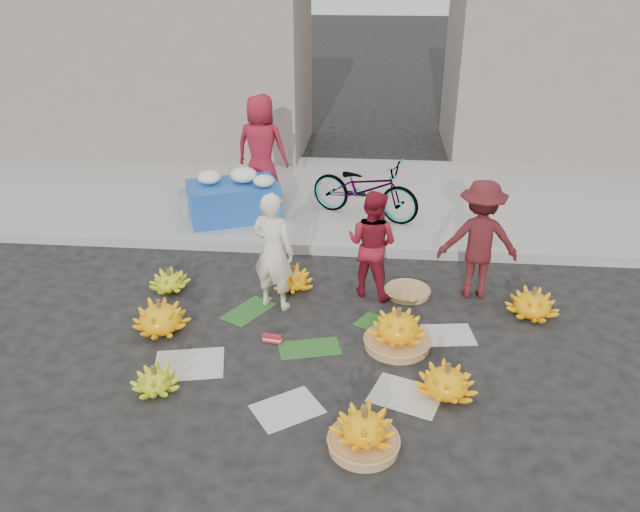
# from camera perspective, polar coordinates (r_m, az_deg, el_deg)

# --- Properties ---
(ground) EXTENTS (80.00, 80.00, 0.00)m
(ground) POSITION_cam_1_polar(r_m,az_deg,el_deg) (6.88, 0.06, -7.56)
(ground) COLOR black
(ground) RESTS_ON ground
(curb) EXTENTS (40.00, 0.25, 0.15)m
(curb) POSITION_cam_1_polar(r_m,az_deg,el_deg) (8.76, 1.37, 0.78)
(curb) COLOR gray
(curb) RESTS_ON ground
(sidewalk) EXTENTS (40.00, 4.00, 0.12)m
(sidewalk) POSITION_cam_1_polar(r_m,az_deg,el_deg) (10.70, 2.17, 5.47)
(sidewalk) COLOR gray
(sidewalk) RESTS_ON ground
(building_left) EXTENTS (6.00, 3.00, 4.00)m
(building_left) POSITION_cam_1_polar(r_m,az_deg,el_deg) (13.80, -14.59, 17.66)
(building_left) COLOR gray
(building_left) RESTS_ON sidewalk
(building_right) EXTENTS (5.00, 3.00, 5.00)m
(building_right) POSITION_cam_1_polar(r_m,az_deg,el_deg) (14.05, 22.99, 18.73)
(building_right) COLOR gray
(building_right) RESTS_ON sidewalk
(newspaper_scatter) EXTENTS (3.20, 1.80, 0.00)m
(newspaper_scatter) POSITION_cam_1_polar(r_m,az_deg,el_deg) (6.23, -0.63, -11.58)
(newspaper_scatter) COLOR beige
(newspaper_scatter) RESTS_ON ground
(banana_leaves) EXTENTS (2.00, 1.00, 0.00)m
(banana_leaves) POSITION_cam_1_polar(r_m,az_deg,el_deg) (7.05, -0.61, -6.60)
(banana_leaves) COLOR #1D521B
(banana_leaves) RESTS_ON ground
(banana_bunch_0) EXTENTS (0.81, 0.81, 0.40)m
(banana_bunch_0) POSITION_cam_1_polar(r_m,az_deg,el_deg) (7.14, -14.40, -5.44)
(banana_bunch_0) COLOR #FFB20C
(banana_bunch_0) RESTS_ON ground
(banana_bunch_1) EXTENTS (0.50, 0.50, 0.28)m
(banana_bunch_1) POSITION_cam_1_polar(r_m,az_deg,el_deg) (6.28, -14.83, -10.94)
(banana_bunch_1) COLOR #9EBE1B
(banana_bunch_1) RESTS_ON ground
(banana_bunch_2) EXTENTS (0.67, 0.67, 0.42)m
(banana_bunch_2) POSITION_cam_1_polar(r_m,az_deg,el_deg) (5.45, 4.04, -15.70)
(banana_bunch_2) COLOR #AA7B47
(banana_bunch_2) RESTS_ON ground
(banana_bunch_3) EXTENTS (0.71, 0.71, 0.36)m
(banana_bunch_3) POSITION_cam_1_polar(r_m,az_deg,el_deg) (6.12, 11.49, -11.19)
(banana_bunch_3) COLOR #FFB20C
(banana_bunch_3) RESTS_ON ground
(banana_bunch_4) EXTENTS (0.72, 0.72, 0.47)m
(banana_bunch_4) POSITION_cam_1_polar(r_m,az_deg,el_deg) (6.69, 7.13, -6.74)
(banana_bunch_4) COLOR #AA7B47
(banana_bunch_4) RESTS_ON ground
(banana_bunch_5) EXTENTS (0.61, 0.61, 0.37)m
(banana_bunch_5) POSITION_cam_1_polar(r_m,az_deg,el_deg) (7.62, 18.86, -4.11)
(banana_bunch_5) COLOR #FFB20C
(banana_bunch_5) RESTS_ON ground
(banana_bunch_6) EXTENTS (0.52, 0.52, 0.29)m
(banana_bunch_6) POSITION_cam_1_polar(r_m,az_deg,el_deg) (7.99, -13.59, -2.27)
(banana_bunch_6) COLOR #9EBE1B
(banana_bunch_6) RESTS_ON ground
(banana_bunch_7) EXTENTS (0.63, 0.63, 0.32)m
(banana_bunch_7) POSITION_cam_1_polar(r_m,az_deg,el_deg) (7.79, -2.52, -2.11)
(banana_bunch_7) COLOR #FFB20C
(banana_bunch_7) RESTS_ON ground
(basket_spare) EXTENTS (0.71, 0.71, 0.06)m
(basket_spare) POSITION_cam_1_polar(r_m,az_deg,el_deg) (7.78, 7.99, -3.28)
(basket_spare) COLOR #AA7B47
(basket_spare) RESTS_ON ground
(incense_stack) EXTENTS (0.21, 0.10, 0.08)m
(incense_stack) POSITION_cam_1_polar(r_m,az_deg,el_deg) (6.81, -4.39, -7.55)
(incense_stack) COLOR red
(incense_stack) RESTS_ON ground
(vendor_cream) EXTENTS (0.61, 0.50, 1.43)m
(vendor_cream) POSITION_cam_1_polar(r_m,az_deg,el_deg) (7.18, -4.32, 0.41)
(vendor_cream) COLOR #EEE7C8
(vendor_cream) RESTS_ON ground
(vendor_red) EXTENTS (0.81, 0.74, 1.34)m
(vendor_red) POSITION_cam_1_polar(r_m,az_deg,el_deg) (7.48, 4.78, 1.11)
(vendor_red) COLOR maroon
(vendor_red) RESTS_ON ground
(man_striped) EXTENTS (0.96, 0.56, 1.48)m
(man_striped) POSITION_cam_1_polar(r_m,az_deg,el_deg) (7.63, 14.34, 1.44)
(man_striped) COLOR maroon
(man_striped) RESTS_ON ground
(flower_table) EXTENTS (1.55, 1.28, 0.78)m
(flower_table) POSITION_cam_1_polar(r_m,az_deg,el_deg) (9.63, -7.87, 5.27)
(flower_table) COLOR #1949A8
(flower_table) RESTS_ON sidewalk
(grey_bucket) EXTENTS (0.33, 0.33, 0.37)m
(grey_bucket) POSITION_cam_1_polar(r_m,az_deg,el_deg) (10.01, -11.91, 4.93)
(grey_bucket) COLOR gray
(grey_bucket) RESTS_ON sidewalk
(flower_vendor) EXTENTS (0.92, 0.68, 1.72)m
(flower_vendor) POSITION_cam_1_polar(r_m,az_deg,el_deg) (10.18, -5.38, 9.77)
(flower_vendor) COLOR maroon
(flower_vendor) RESTS_ON sidewalk
(bicycle) EXTENTS (1.25, 1.85, 0.92)m
(bicycle) POSITION_cam_1_polar(r_m,az_deg,el_deg) (9.56, 4.13, 6.19)
(bicycle) COLOR gray
(bicycle) RESTS_ON sidewalk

